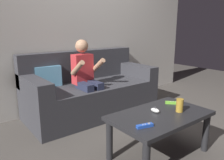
{
  "coord_description": "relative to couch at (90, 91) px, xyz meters",
  "views": [
    {
      "loc": [
        -1.75,
        -1.32,
        1.17
      ],
      "look_at": [
        -0.31,
        0.56,
        0.61
      ],
      "focal_mm": 35.5,
      "sensor_mm": 36.0,
      "label": 1
    }
  ],
  "objects": [
    {
      "name": "soda_can",
      "position": [
        0.11,
        -1.38,
        0.17
      ],
      "size": [
        0.07,
        0.07,
        0.12
      ],
      "primitive_type": "cylinder",
      "color": "#B78C2D",
      "rests_on": "coffee_table"
    },
    {
      "name": "ground_plane",
      "position": [
        0.19,
        -1.2,
        -0.3
      ],
      "size": [
        8.59,
        8.59,
        0.0
      ],
      "primitive_type": "plane",
      "color": "#4C4742"
    },
    {
      "name": "coffee_table",
      "position": [
        -0.07,
        -1.31,
        0.04
      ],
      "size": [
        0.92,
        0.55,
        0.41
      ],
      "color": "#232326",
      "rests_on": "ground"
    },
    {
      "name": "couch",
      "position": [
        0.0,
        0.0,
        0.0
      ],
      "size": [
        1.76,
        0.8,
        0.85
      ],
      "color": "#38383D",
      "rests_on": "ground"
    },
    {
      "name": "person_seated_on_couch",
      "position": [
        -0.16,
        -0.18,
        0.28
      ],
      "size": [
        0.35,
        0.43,
        1.02
      ],
      "color": "#282D47",
      "rests_on": "ground"
    },
    {
      "name": "wall_back",
      "position": [
        0.19,
        0.39,
        0.95
      ],
      "size": [
        4.3,
        0.05,
        2.5
      ],
      "primitive_type": "cube",
      "color": "beige",
      "rests_on": "ground"
    },
    {
      "name": "game_remote_blue_far_corner",
      "position": [
        -0.38,
        -1.42,
        0.12
      ],
      "size": [
        0.14,
        0.07,
        0.03
      ],
      "color": "blue",
      "rests_on": "coffee_table"
    },
    {
      "name": "nunchuk_white",
      "position": [
        -0.08,
        -1.26,
        0.13
      ],
      "size": [
        0.05,
        0.09,
        0.05
      ],
      "color": "white",
      "rests_on": "coffee_table"
    },
    {
      "name": "game_remote_lime_near_edge",
      "position": [
        0.23,
        -1.21,
        0.12
      ],
      "size": [
        0.12,
        0.13,
        0.03
      ],
      "color": "#72C638",
      "rests_on": "coffee_table"
    }
  ]
}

